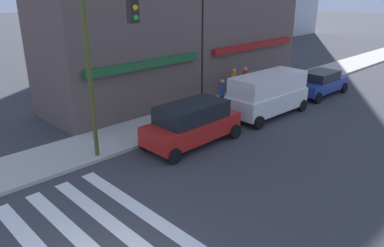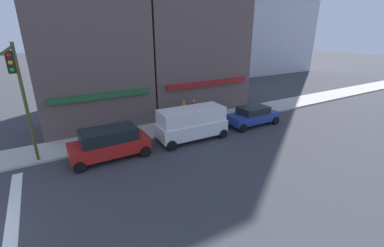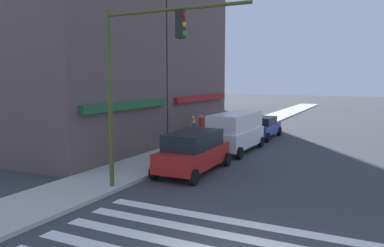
% 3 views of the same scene
% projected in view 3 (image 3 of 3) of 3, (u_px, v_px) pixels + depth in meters
% --- Properties ---
extents(sidewalk_left, '(120.00, 3.00, 0.15)m').
position_uv_depth(sidewalk_left, '(11.00, 213.00, 12.04)').
color(sidewalk_left, '#B2ADA3').
rests_on(sidewalk_left, ground_plane).
extents(storefront_row, '(18.55, 5.30, 15.28)m').
position_uv_depth(storefront_row, '(136.00, 39.00, 24.58)').
color(storefront_row, brown).
rests_on(storefront_row, ground_plane).
extents(traffic_signal, '(0.32, 5.73, 6.97)m').
position_uv_depth(traffic_signal, '(137.00, 68.00, 13.78)').
color(traffic_signal, '#474C1E').
rests_on(traffic_signal, ground_plane).
extents(suv_red, '(4.73, 2.12, 1.94)m').
position_uv_depth(suv_red, '(194.00, 151.00, 17.54)').
color(suv_red, '#B21E19').
rests_on(suv_red, ground_plane).
extents(van_white, '(5.05, 2.22, 2.34)m').
position_uv_depth(van_white, '(236.00, 130.00, 22.73)').
color(van_white, white).
rests_on(van_white, ground_plane).
extents(sedan_blue, '(4.41, 2.02, 1.59)m').
position_uv_depth(sedan_blue, '(262.00, 127.00, 28.05)').
color(sedan_blue, navy).
rests_on(sedan_blue, ground_plane).
extents(pedestrian_red_jacket, '(0.32, 0.32, 1.77)m').
position_uv_depth(pedestrian_red_jacket, '(201.00, 127.00, 26.11)').
color(pedestrian_red_jacket, '#23232D').
rests_on(pedestrian_red_jacket, sidewalk_left).
extents(pedestrian_blue_shirt, '(0.32, 0.32, 1.77)m').
position_uv_depth(pedestrian_blue_shirt, '(194.00, 135.00, 22.41)').
color(pedestrian_blue_shirt, '#23232D').
rests_on(pedestrian_blue_shirt, sidewalk_left).
extents(pedestrian_orange_vest, '(0.32, 0.32, 1.77)m').
position_uv_depth(pedestrian_orange_vest, '(193.00, 128.00, 25.42)').
color(pedestrian_orange_vest, '#23232D').
rests_on(pedestrian_orange_vest, sidewalk_left).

